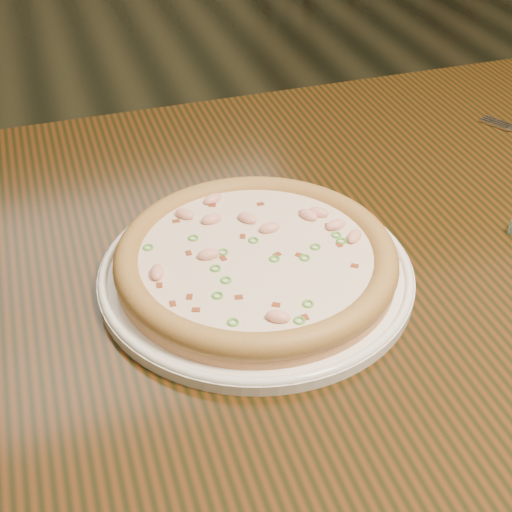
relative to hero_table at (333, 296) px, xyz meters
name	(u,v)px	position (x,y,z in m)	size (l,w,h in m)	color
ground	(359,469)	(0.18, 0.17, -0.65)	(9.00, 9.00, 0.00)	black
hero_table	(333,296)	(0.00, 0.00, 0.00)	(1.20, 0.80, 0.75)	black
plate	(256,272)	(-0.12, -0.05, 0.11)	(0.34, 0.34, 0.02)	white
pizza	(256,258)	(-0.12, -0.05, 0.13)	(0.30, 0.30, 0.03)	tan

